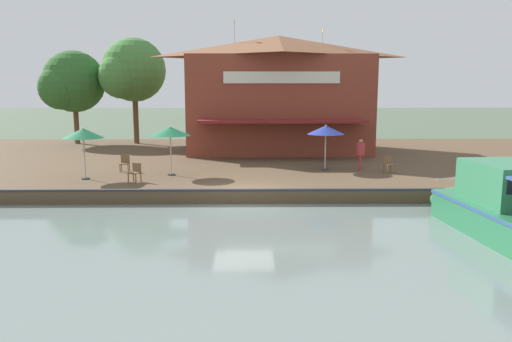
# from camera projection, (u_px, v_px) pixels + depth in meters

# --- Properties ---
(ground_plane) EXTENTS (220.00, 220.00, 0.00)m
(ground_plane) POSITION_uv_depth(u_px,v_px,m) (244.00, 206.00, 20.56)
(ground_plane) COLOR #4C5B47
(quay_deck) EXTENTS (22.00, 56.00, 0.60)m
(quay_deck) POSITION_uv_depth(u_px,v_px,m) (246.00, 161.00, 31.37)
(quay_deck) COLOR brown
(quay_deck) RESTS_ON ground
(quay_edge_fender) EXTENTS (0.20, 50.40, 0.10)m
(quay_edge_fender) POSITION_uv_depth(u_px,v_px,m) (244.00, 190.00, 20.56)
(quay_edge_fender) COLOR #2D2D33
(quay_edge_fender) RESTS_ON quay_deck
(waterfront_restaurant) EXTENTS (9.17, 12.26, 8.67)m
(waterfront_restaurant) POSITION_uv_depth(u_px,v_px,m) (278.00, 93.00, 33.63)
(waterfront_restaurant) COLOR brown
(waterfront_restaurant) RESTS_ON quay_deck
(patio_umbrella_mid_patio_left) EXTENTS (1.96, 1.96, 2.41)m
(patio_umbrella_mid_patio_left) POSITION_uv_depth(u_px,v_px,m) (170.00, 131.00, 24.09)
(patio_umbrella_mid_patio_left) COLOR #B7B7B7
(patio_umbrella_mid_patio_left) RESTS_ON quay_deck
(patio_umbrella_back_row) EXTENTS (1.87, 1.87, 2.42)m
(patio_umbrella_back_row) POSITION_uv_depth(u_px,v_px,m) (83.00, 133.00, 23.00)
(patio_umbrella_back_row) COLOR #B7B7B7
(patio_umbrella_back_row) RESTS_ON quay_deck
(patio_umbrella_by_entrance) EXTENTS (1.91, 1.91, 2.35)m
(patio_umbrella_by_entrance) POSITION_uv_depth(u_px,v_px,m) (326.00, 130.00, 25.71)
(patio_umbrella_by_entrance) COLOR #B7B7B7
(patio_umbrella_by_entrance) RESTS_ON quay_deck
(cafe_chair_facing_river) EXTENTS (0.46, 0.46, 0.85)m
(cafe_chair_facing_river) POSITION_uv_depth(u_px,v_px,m) (125.00, 162.00, 25.41)
(cafe_chair_facing_river) COLOR brown
(cafe_chair_facing_river) RESTS_ON quay_deck
(cafe_chair_far_corner_seat) EXTENTS (0.57, 0.57, 0.85)m
(cafe_chair_far_corner_seat) POSITION_uv_depth(u_px,v_px,m) (135.00, 171.00, 22.59)
(cafe_chair_far_corner_seat) COLOR brown
(cafe_chair_far_corner_seat) RESTS_ON quay_deck
(cafe_chair_mid_patio) EXTENTS (0.54, 0.54, 0.85)m
(cafe_chair_mid_patio) POSITION_uv_depth(u_px,v_px,m) (389.00, 163.00, 25.04)
(cafe_chair_mid_patio) COLOR brown
(cafe_chair_mid_patio) RESTS_ON quay_deck
(person_at_quay_edge) EXTENTS (0.45, 0.45, 1.60)m
(person_at_quay_edge) POSITION_uv_depth(u_px,v_px,m) (361.00, 151.00, 25.89)
(person_at_quay_edge) COLOR #B23338
(person_at_quay_edge) RESTS_ON quay_deck
(tree_behind_restaurant) EXTENTS (5.06, 4.81, 8.02)m
(tree_behind_restaurant) POSITION_uv_depth(u_px,v_px,m) (131.00, 72.00, 37.69)
(tree_behind_restaurant) COLOR brown
(tree_behind_restaurant) RESTS_ON quay_deck
(tree_upstream_bank) EXTENTS (4.90, 4.66, 7.07)m
(tree_upstream_bank) POSITION_uv_depth(u_px,v_px,m) (71.00, 83.00, 37.74)
(tree_upstream_bank) COLOR brown
(tree_upstream_bank) RESTS_ON quay_deck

